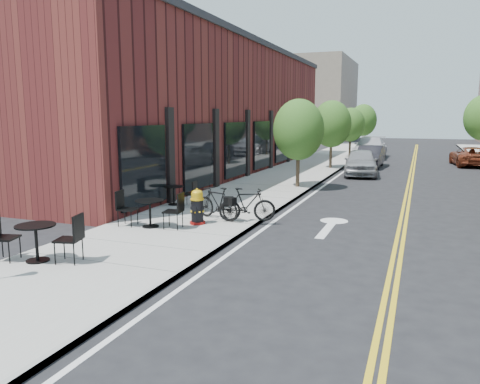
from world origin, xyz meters
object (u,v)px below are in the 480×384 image
at_px(parked_car_a, 361,162).
at_px(parked_car_c, 370,147).
at_px(fire_hydrant, 197,207).
at_px(bicycle_left, 218,203).
at_px(parked_car_far, 470,156).
at_px(parked_car_b, 370,156).
at_px(bistro_set_c, 174,193).
at_px(bistro_set_b, 150,209).
at_px(bicycle_right, 247,205).
at_px(bistro_set_a, 36,237).

height_order(parked_car_a, parked_car_c, parked_car_c).
bearing_deg(fire_hydrant, bicycle_left, 65.00).
bearing_deg(parked_car_far, parked_car_b, 21.01).
relative_size(parked_car_b, parked_car_far, 0.92).
bearing_deg(fire_hydrant, parked_car_c, 80.97).
bearing_deg(bistro_set_c, bistro_set_b, -76.74).
xyz_separation_m(bistro_set_c, parked_car_c, (4.40, 22.64, 0.25)).
relative_size(bicycle_left, bistro_set_c, 1.02).
xyz_separation_m(parked_car_a, parked_car_b, (0.04, 4.40, -0.05)).
bearing_deg(bicycle_left, bistro_set_b, -19.09).
height_order(bicycle_left, parked_car_b, parked_car_b).
bearing_deg(fire_hydrant, bistro_set_c, 127.83).
relative_size(fire_hydrant, bistro_set_c, 0.64).
distance_m(fire_hydrant, bicycle_right, 1.47).
relative_size(bistro_set_b, parked_car_c, 0.34).
bearing_deg(bicycle_left, bistro_set_c, -102.06).
xyz_separation_m(bicycle_right, bistro_set_b, (-2.30, -1.63, 0.00)).
relative_size(fire_hydrant, parked_car_a, 0.25).
bearing_deg(bicycle_left, bicycle_right, 112.95).
distance_m(bistro_set_b, parked_car_b, 19.65).
bearing_deg(parked_car_c, parked_car_b, -84.75).
bearing_deg(parked_car_b, bistro_set_c, -106.45).
height_order(bicycle_left, bistro_set_a, bistro_set_a).
relative_size(fire_hydrant, bicycle_right, 0.62).
bearing_deg(bistro_set_a, parked_car_far, 52.52).
bearing_deg(bistro_set_b, bistro_set_a, -106.60).
distance_m(bistro_set_b, bistro_set_c, 3.31).
distance_m(parked_car_a, parked_car_b, 4.40).
distance_m(bicycle_left, parked_car_a, 13.49).
relative_size(bistro_set_b, parked_car_a, 0.45).
height_order(bicycle_right, parked_car_b, parked_car_b).
distance_m(bicycle_right, bistro_set_a, 5.95).
xyz_separation_m(fire_hydrant, parked_car_a, (2.94, 14.00, 0.11)).
relative_size(bistro_set_c, parked_car_a, 0.38).
xyz_separation_m(fire_hydrant, bicycle_left, (0.30, 0.77, 0.00)).
distance_m(bicycle_right, parked_car_a, 13.31).
bearing_deg(parked_car_far, bistro_set_c, 54.07).
height_order(bistro_set_a, parked_car_far, parked_car_far).
relative_size(bistro_set_a, bistro_set_b, 1.05).
bearing_deg(bistro_set_a, bistro_set_b, 65.51).
distance_m(fire_hydrant, parked_car_b, 18.64).
xyz_separation_m(bicycle_left, bistro_set_c, (-2.36, 1.56, -0.06)).
xyz_separation_m(bicycle_left, parked_car_a, (2.64, 13.23, 0.11)).
xyz_separation_m(bicycle_right, parked_car_a, (1.70, 13.20, 0.10)).
distance_m(bistro_set_c, parked_car_a, 12.70).
height_order(bicycle_left, parked_car_far, parked_car_far).
height_order(bistro_set_b, bistro_set_c, bistro_set_b).
relative_size(bicycle_left, bicycle_right, 0.98).
xyz_separation_m(bicycle_right, bistro_set_c, (-3.30, 1.53, -0.07)).
bearing_deg(bistro_set_b, parked_car_c, 75.17).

